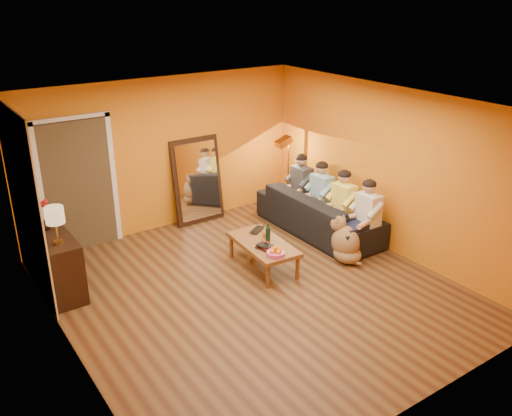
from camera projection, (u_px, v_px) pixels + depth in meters
room_shell at (240, 196)px, 7.35m from camera, size 5.00×5.50×2.60m
white_accent at (24, 203)px, 7.10m from camera, size 0.02×1.90×2.58m
doorway_recess at (76, 184)px, 8.54m from camera, size 1.06×0.30×2.10m
door_jamb_left at (41, 193)px, 8.15m from camera, size 0.08×0.06×2.20m
door_jamb_right at (113, 179)px, 8.74m from camera, size 0.08×0.06×2.20m
door_header at (69, 119)px, 8.04m from camera, size 1.22×0.06×0.08m
mirror_frame at (197, 180)px, 9.57m from camera, size 0.92×0.27×1.51m
mirror_glass at (198, 181)px, 9.54m from camera, size 0.78×0.21×1.35m
sideboard at (57, 263)px, 7.41m from camera, size 0.44×1.18×0.85m
table_lamp at (56, 226)px, 6.92m from camera, size 0.24×0.24×0.51m
sofa at (319, 213)px, 9.24m from camera, size 2.40×0.94×0.70m
coffee_table at (263, 255)px, 8.11m from camera, size 0.71×1.26×0.42m
floor_lamp at (288, 176)px, 9.92m from camera, size 0.31×0.25×1.44m
dog at (346, 239)px, 8.26m from camera, size 0.58×0.72×0.73m
person_far_left at (368, 216)px, 8.45m from camera, size 0.70×0.44×1.22m
person_mid_left at (343, 206)px, 8.87m from camera, size 0.70×0.44×1.22m
person_mid_right at (321, 196)px, 9.29m from camera, size 0.70×0.44×1.22m
person_far_right at (301, 187)px, 9.71m from camera, size 0.70×0.44×1.22m
fruit_bowl at (276, 251)px, 7.60m from camera, size 0.26×0.26×0.16m
wine_bottle at (268, 233)px, 7.96m from camera, size 0.07×0.07×0.31m
tumbler at (265, 235)px, 8.17m from camera, size 0.11×0.11×0.10m
laptop at (260, 231)px, 8.39m from camera, size 0.38×0.34×0.03m
book_lower at (261, 250)px, 7.78m from camera, size 0.23×0.27×0.02m
book_mid at (261, 248)px, 7.78m from camera, size 0.21×0.28×0.02m
book_upper at (261, 247)px, 7.76m from camera, size 0.22×0.26×0.02m
vase at (46, 223)px, 7.41m from camera, size 0.16×0.16×0.17m
flowers at (44, 206)px, 7.31m from camera, size 0.17×0.17×0.45m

